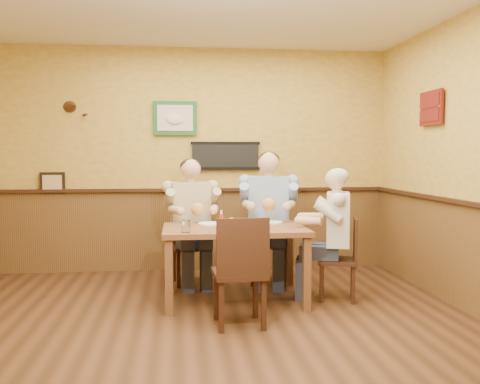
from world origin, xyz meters
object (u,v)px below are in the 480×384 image
Objects in this scene: chair_back_right at (268,242)px; water_glass_mid at (252,225)px; pepper_shaker at (225,224)px; diner_blue_polo at (269,224)px; chair_near_side at (239,271)px; diner_tan_shirt at (191,228)px; hot_sauce_bottle at (221,220)px; salt_shaker at (232,222)px; chair_right_end at (337,258)px; diner_white_elder at (338,241)px; water_glass_left at (186,226)px; dining_table at (234,236)px; cola_tumbler at (258,223)px; chair_back_left at (191,245)px.

chair_back_right is 8.54× the size of water_glass_mid.
chair_back_right is 1.06m from pepper_shaker.
water_glass_mid is at bearing -99.23° from diner_blue_polo.
chair_near_side is 10.49× the size of pepper_shaker.
diner_tan_shirt is at bearing 117.33° from water_glass_mid.
hot_sauce_bottle is at bearing -116.91° from diner_blue_polo.
salt_shaker is (-0.50, -0.74, 0.33)m from chair_back_right.
chair_back_right is at bearing 71.62° from water_glass_mid.
salt_shaker reaches higher than chair_right_end.
water_glass_left is at bearing -62.96° from diner_white_elder.
salt_shaker reaches higher than dining_table.
chair_near_side is at bearing -92.84° from dining_table.
dining_table is 1.49× the size of chair_back_right.
chair_right_end is 0.88× the size of chair_near_side.
salt_shaker is (0.01, 0.73, 0.32)m from chair_near_side.
chair_back_right is 5.86× the size of hot_sauce_bottle.
diner_white_elder reaches higher than cola_tumbler.
chair_near_side reaches higher than chair_right_end.
chair_back_left is 1.20m from cola_tumbler.
pepper_shaker reaches higher than dining_table.
chair_right_end is (1.46, -0.83, -0.03)m from chair_back_left.
cola_tumbler is (0.08, 0.10, -0.00)m from water_glass_mid.
water_glass_mid is 0.32m from hot_sauce_bottle.
chair_near_side is 0.80m from salt_shaker.
water_glass_left is (-1.52, -0.28, 0.21)m from diner_white_elder.
diner_white_elder is 13.18× the size of pepper_shaker.
chair_right_end is at bearing -43.96° from chair_back_right.
diner_white_elder is at bearing -43.96° from chair_back_right.
diner_tan_shirt is (-0.88, 0.06, 0.17)m from chair_back_right.
diner_white_elder is (1.04, -0.03, -0.06)m from dining_table.
chair_back_right is at bearing -12.46° from chair_back_left.
chair_right_end is 1.21m from pepper_shaker.
diner_white_elder reaches higher than water_glass_left.
chair_right_end is at bearing -1.46° from salt_shaker.
diner_blue_polo is at bearing 71.62° from water_glass_mid.
cola_tumbler is at bearing -10.87° from hot_sauce_bottle.
diner_white_elder is 1.17m from pepper_shaker.
chair_back_left reaches higher than salt_shaker.
chair_back_right reaches higher than dining_table.
diner_blue_polo is 0.96m from diner_white_elder.
diner_white_elder is 10.83× the size of water_glass_mid.
salt_shaker is (0.39, -0.80, 0.16)m from diner_tan_shirt.
water_glass_left is 0.71m from cola_tumbler.
diner_tan_shirt is at bearing -102.93° from chair_right_end.
dining_table is 1.04× the size of diner_blue_polo.
diner_blue_polo is 12.56× the size of cola_tumbler.
hot_sauce_bottle is at bearing -140.16° from salt_shaker.
dining_table is at bearing 32.78° from water_glass_left.
diner_tan_shirt is at bearing 117.40° from dining_table.
hot_sauce_bottle is at bearing -116.91° from chair_back_right.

